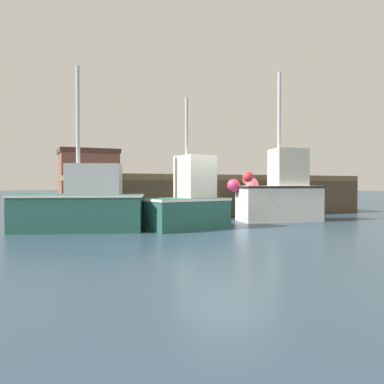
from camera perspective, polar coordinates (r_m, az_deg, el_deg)
name	(u,v)px	position (r m, az deg, el deg)	size (l,w,h in m)	color
ground	(227,235)	(11.35, 5.28, -6.44)	(120.00, 160.00, 0.10)	#283D4C
pier	(205,182)	(19.51, 2.04, 1.52)	(13.87, 8.14, 1.86)	brown
fishing_boat_near_left	(81,205)	(12.18, -16.34, -1.89)	(4.20, 2.65, 5.08)	#23564C
fishing_boat_near_right	(189,202)	(12.35, -0.46, -1.52)	(2.86, 1.84, 4.26)	#23564C
fishing_boat_mid	(279,193)	(15.29, 13.05, -0.19)	(3.53, 2.12, 5.84)	silver
rowboat	(302,214)	(17.07, 16.20, -3.18)	(1.53, 0.85, 0.36)	silver
warehouse	(88,173)	(45.74, -15.36, 2.82)	(6.64, 4.90, 5.45)	brown
mooring_buoy_foreground	(152,221)	(12.37, -5.99, -4.31)	(0.42, 0.42, 0.59)	#DB3866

